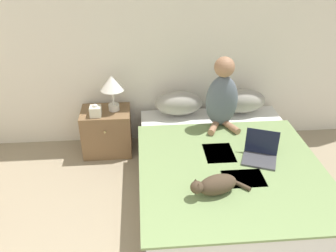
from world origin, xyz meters
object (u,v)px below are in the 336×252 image
pillow_far (242,101)px  pillow_near (179,103)px  nightstand (107,131)px  tissue_box (96,111)px  cat_tabby (215,185)px  laptop_open (260,154)px  bed (225,174)px  person_sitting (222,96)px  table_lamp (112,85)px

pillow_far → pillow_near: bearing=180.0°
nightstand → tissue_box: bearing=-129.8°
cat_tabby → pillow_far: bearing=-128.1°
pillow_far → laptop_open: (-0.07, -0.95, -0.09)m
pillow_near → bed: bearing=-67.6°
bed → laptop_open: 0.40m
pillow_far → nightstand: (-1.56, -0.05, -0.30)m
pillow_near → laptop_open: (0.66, -0.95, -0.09)m
laptop_open → nightstand: laptop_open is taller
pillow_far → nightstand: size_ratio=1.00×
cat_tabby → tissue_box: (-1.06, 1.25, 0.07)m
pillow_near → person_sitting: bearing=-34.5°
person_sitting → laptop_open: size_ratio=1.98×
bed → cat_tabby: bearing=-113.2°
bed → nightstand: bearing=144.9°
bed → pillow_far: size_ratio=3.87×
pillow_near → nightstand: (-0.83, -0.05, -0.30)m
nightstand → person_sitting: bearing=-11.0°
cat_tabby → tissue_box: bearing=-65.1°
table_lamp → nightstand: bearing=-170.9°
person_sitting → cat_tabby: (-0.28, -1.12, -0.26)m
laptop_open → table_lamp: 1.70m
person_sitting → nightstand: (-1.25, 0.24, -0.51)m
laptop_open → tissue_box: (-1.58, 0.80, 0.10)m
pillow_near → table_lamp: (-0.73, -0.03, 0.27)m
pillow_far → nightstand: pillow_far is taller
laptop_open → pillow_far: bearing=107.9°
cat_tabby → table_lamp: (-0.87, 1.38, 0.32)m
cat_tabby → nightstand: 1.69m
pillow_far → cat_tabby: size_ratio=1.04×
person_sitting → nightstand: bearing=169.0°
laptop_open → table_lamp: (-1.39, 0.92, 0.35)m
bed → tissue_box: (-1.29, 0.73, 0.37)m
cat_tabby → laptop_open: 0.69m
pillow_near → cat_tabby: 1.42m
bed → pillow_near: 1.02m
tissue_box → bed: bearing=-29.7°
pillow_far → laptop_open: bearing=-94.3°
pillow_far → laptop_open: size_ratio=1.40×
person_sitting → laptop_open: (0.24, -0.66, -0.29)m
pillow_near → nightstand: size_ratio=1.00×
table_lamp → laptop_open: bearing=-33.6°
cat_tabby → laptop_open: bearing=-154.0°
person_sitting → table_lamp: size_ratio=1.85×
cat_tabby → nightstand: cat_tabby is taller
nightstand → cat_tabby: bearing=-54.4°
pillow_far → table_lamp: 1.49m
person_sitting → nightstand: person_sitting is taller
bed → pillow_near: size_ratio=3.87×
cat_tabby → pillow_near: bearing=-99.6°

